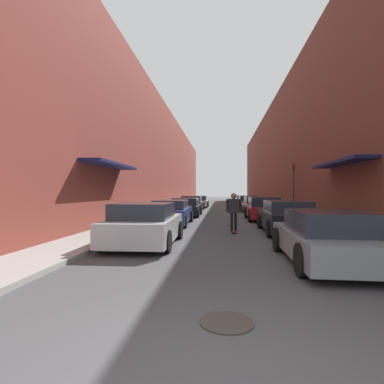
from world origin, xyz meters
TOP-DOWN VIEW (x-y plane):
  - ground at (0.00, 24.45)m, footprint 134.48×134.48m
  - curb_strip_left at (-4.49, 30.56)m, footprint 1.80×61.13m
  - curb_strip_right at (4.49, 30.56)m, footprint 1.80×61.13m
  - building_row_left at (-7.39, 30.56)m, footprint 4.90×61.13m
  - building_row_right at (7.39, 30.56)m, footprint 4.90×61.13m
  - parked_car_left_0 at (-2.45, 6.90)m, footprint 2.05×4.01m
  - parked_car_left_1 at (-2.56, 12.74)m, footprint 1.89×4.71m
  - parked_car_left_2 at (-2.45, 18.25)m, footprint 1.98×4.50m
  - parked_car_left_3 at (-2.65, 24.30)m, footprint 2.03×4.60m
  - parked_car_left_4 at (-2.47, 29.68)m, footprint 2.08×4.47m
  - parked_car_right_0 at (2.46, 4.91)m, footprint 1.99×4.17m
  - parked_car_right_1 at (2.61, 10.15)m, footprint 1.94×4.55m
  - parked_car_right_2 at (2.46, 15.68)m, footprint 1.99×4.15m
  - parked_car_right_3 at (2.58, 20.95)m, footprint 1.92×4.06m
  - parked_car_right_4 at (2.46, 26.74)m, footprint 1.90×4.67m
  - parked_car_right_5 at (2.55, 32.36)m, footprint 1.90×4.19m
  - skateboarder at (0.48, 9.98)m, footprint 0.62×0.78m
  - manhole_cover at (0.04, 1.46)m, footprint 0.70×0.70m
  - traffic_light at (4.99, 18.99)m, footprint 0.16×0.22m

SIDE VIEW (x-z plane):
  - ground at x=0.00m, z-range 0.00..0.00m
  - manhole_cover at x=0.04m, z-range 0.00..0.02m
  - curb_strip_left at x=-4.49m, z-range 0.00..0.12m
  - curb_strip_right at x=4.49m, z-range 0.00..0.12m
  - parked_car_left_2 at x=-2.45m, z-range -0.03..1.22m
  - parked_car_right_0 at x=2.46m, z-range -0.02..1.22m
  - parked_car_left_4 at x=-2.47m, z-range -0.01..1.23m
  - parked_car_right_5 at x=2.55m, z-range -0.03..1.24m
  - parked_car_left_1 at x=-2.56m, z-range -0.01..1.25m
  - parked_car_right_3 at x=2.58m, z-range -0.03..1.28m
  - parked_car_right_4 at x=2.46m, z-range -0.02..1.29m
  - parked_car_left_3 at x=-2.65m, z-range -0.02..1.30m
  - parked_car_left_0 at x=-2.45m, z-range -0.02..1.31m
  - parked_car_right_1 at x=2.61m, z-range -0.02..1.31m
  - parked_car_right_2 at x=2.46m, z-range -0.03..1.34m
  - skateboarder at x=0.48m, z-range 0.19..1.82m
  - traffic_light at x=4.99m, z-range 0.53..4.06m
  - building_row_left at x=-7.39m, z-range 0.00..10.23m
  - building_row_right at x=7.39m, z-range 0.00..11.32m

